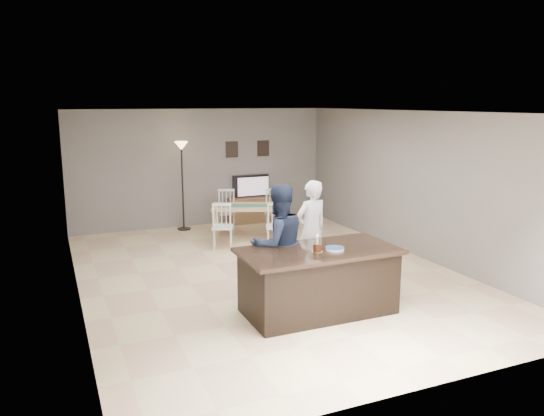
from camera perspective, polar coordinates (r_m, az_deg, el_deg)
name	(u,v)px	position (r m, az deg, el deg)	size (l,w,h in m)	color
floor	(268,274)	(9.04, -0.47, -7.08)	(8.00, 8.00, 0.00)	#CFB684
room_shell	(268,175)	(8.65, -0.48, 3.52)	(8.00, 8.00, 8.00)	slate
kitchen_island	(318,281)	(7.35, 5.00, -7.78)	(2.15, 1.10, 0.90)	black
tv_console	(253,210)	(12.78, -2.03, -0.18)	(1.20, 0.40, 0.60)	brown
television	(252,186)	(12.74, -2.16, 2.36)	(0.91, 0.12, 0.53)	black
tv_screen_glow	(253,186)	(12.66, -2.03, 2.34)	(0.78, 0.78, 0.00)	orange
picture_frames	(248,149)	(12.74, -2.62, 6.37)	(1.10, 0.02, 0.38)	black
doorway	(87,259)	(5.84, -19.24, -5.21)	(0.00, 2.10, 2.65)	black
woman	(311,230)	(8.65, 4.23, -2.35)	(0.59, 0.39, 1.62)	silver
man	(278,244)	(7.55, 0.69, -3.94)	(0.84, 0.66, 1.73)	#1A2239
birthday_cake	(317,248)	(7.08, 4.89, -4.28)	(0.15, 0.15, 0.24)	gold
plate_stack	(335,249)	(7.19, 6.77, -4.36)	(0.25, 0.25, 0.04)	white
dining_table	(250,212)	(11.08, -2.41, -0.39)	(2.00, 2.16, 0.94)	tan
floor_lamp	(182,162)	(11.98, -9.68, 4.94)	(0.30, 0.30, 2.00)	black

